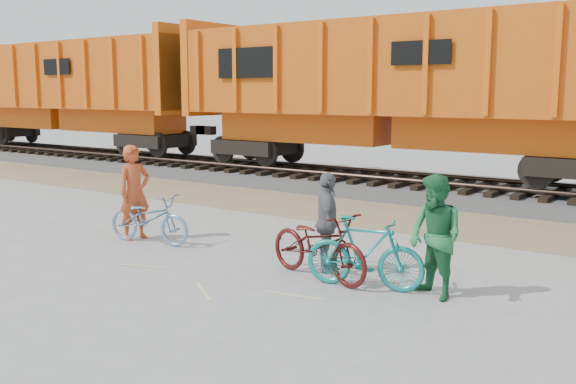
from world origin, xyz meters
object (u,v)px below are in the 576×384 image
(person_woman, at_px, (327,222))
(hopper_car_left, at_px, (70,89))
(person_man, at_px, (435,237))
(bicycle_maroon, at_px, (319,245))
(hopper_car_center, at_px, (397,87))
(person_solo, at_px, (134,192))
(bicycle_blue, at_px, (149,219))
(bicycle_teal, at_px, (364,253))

(person_woman, bearing_deg, hopper_car_left, 27.42)
(hopper_car_left, bearing_deg, person_woman, -24.78)
(person_man, bearing_deg, bicycle_maroon, -149.33)
(hopper_car_center, bearing_deg, person_solo, -99.55)
(hopper_car_center, height_order, person_woman, hopper_car_center)
(bicycle_maroon, relative_size, person_woman, 1.26)
(bicycle_maroon, height_order, person_woman, person_woman)
(person_solo, bearing_deg, bicycle_blue, -92.06)
(person_man, bearing_deg, person_woman, -161.42)
(hopper_car_left, height_order, person_solo, hopper_car_left)
(hopper_car_left, bearing_deg, bicycle_blue, -31.30)
(bicycle_teal, bearing_deg, person_woman, 51.64)
(bicycle_teal, height_order, person_woman, person_woman)
(bicycle_teal, distance_m, person_solo, 5.26)
(hopper_car_center, xyz_separation_m, bicycle_maroon, (2.99, -8.66, -2.48))
(person_man, bearing_deg, person_solo, -154.53)
(bicycle_maroon, xyz_separation_m, person_solo, (-4.41, 0.20, 0.39))
(bicycle_teal, height_order, person_man, person_man)
(bicycle_teal, xyz_separation_m, person_solo, (-5.24, 0.25, 0.39))
(bicycle_blue, distance_m, person_man, 5.75)
(bicycle_maroon, height_order, person_man, person_man)
(bicycle_maroon, distance_m, person_man, 1.87)
(bicycle_blue, relative_size, person_man, 1.05)
(bicycle_teal, bearing_deg, bicycle_blue, 75.62)
(person_man, relative_size, person_woman, 1.08)
(bicycle_blue, xyz_separation_m, person_solo, (-0.50, 0.10, 0.45))
(hopper_car_left, relative_size, bicycle_teal, 7.86)
(person_solo, bearing_deg, person_woman, -78.09)
(bicycle_maroon, distance_m, person_solo, 4.43)
(hopper_car_center, distance_m, bicycle_blue, 8.97)
(hopper_car_center, bearing_deg, bicycle_teal, -66.33)
(bicycle_blue, height_order, bicycle_maroon, bicycle_maroon)
(hopper_car_center, relative_size, person_woman, 8.70)
(hopper_car_center, xyz_separation_m, person_solo, (-1.42, -8.46, -2.08))
(hopper_car_center, relative_size, bicycle_maroon, 6.93)
(hopper_car_left, distance_m, person_man, 21.67)
(bicycle_blue, relative_size, person_solo, 0.98)
(hopper_car_center, bearing_deg, bicycle_blue, -96.15)
(bicycle_blue, relative_size, bicycle_teal, 1.02)
(bicycle_maroon, distance_m, person_woman, 0.49)
(bicycle_maroon, xyz_separation_m, person_man, (1.83, 0.15, 0.34))
(hopper_car_center, relative_size, bicycle_teal, 7.86)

